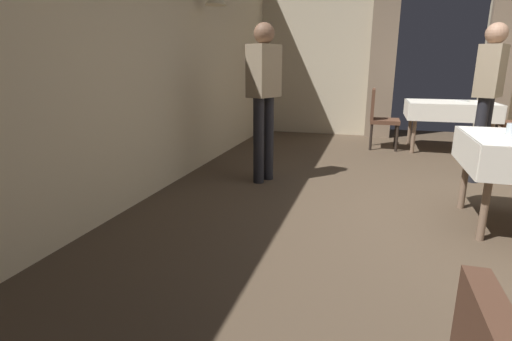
# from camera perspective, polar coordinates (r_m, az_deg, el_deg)

# --- Properties ---
(ground) EXTENTS (10.08, 10.08, 0.00)m
(ground) POSITION_cam_1_polar(r_m,az_deg,el_deg) (3.80, 31.37, -7.01)
(ground) COLOR #4C3D2D
(wall_left) EXTENTS (0.49, 8.40, 3.00)m
(wall_left) POSITION_cam_1_polar(r_m,az_deg,el_deg) (4.05, -16.57, 17.60)
(wall_left) COLOR beige
(wall_left) RESTS_ON ground
(wall_back) EXTENTS (6.40, 0.27, 3.00)m
(wall_back) POSITION_cam_1_polar(r_m,az_deg,el_deg) (7.68, 25.19, 15.48)
(wall_back) COLOR beige
(wall_back) RESTS_ON ground
(dining_table_far) EXTENTS (1.26, 0.92, 0.75)m
(dining_table_far) POSITION_cam_1_polar(r_m,az_deg,el_deg) (6.68, 26.49, 8.14)
(dining_table_far) COLOR #7A604C
(dining_table_far) RESTS_ON ground
(chair_far_left) EXTENTS (0.44, 0.44, 0.93)m
(chair_far_left) POSITION_cam_1_polar(r_m,az_deg,el_deg) (6.49, 17.60, 7.62)
(chair_far_left) COLOR black
(chair_far_left) RESTS_ON ground
(glass_mid_b) EXTENTS (0.07, 0.07, 0.12)m
(glass_mid_b) POSITION_cam_1_polar(r_m,az_deg,el_deg) (3.53, 33.21, 4.84)
(glass_mid_b) COLOR silver
(glass_mid_b) RESTS_ON dining_table_mid
(plate_mid_c) EXTENTS (0.22, 0.22, 0.01)m
(plate_mid_c) POSITION_cam_1_polar(r_m,az_deg,el_deg) (3.80, 31.48, 4.85)
(plate_mid_c) COLOR white
(plate_mid_c) RESTS_ON dining_table_mid
(glass_far_a) EXTENTS (0.07, 0.07, 0.11)m
(glass_far_a) POSITION_cam_1_polar(r_m,az_deg,el_deg) (6.44, 30.78, 8.75)
(glass_far_a) COLOR silver
(glass_far_a) RESTS_ON dining_table_far
(plate_far_b) EXTENTS (0.21, 0.21, 0.01)m
(plate_far_b) POSITION_cam_1_polar(r_m,az_deg,el_deg) (6.88, 27.83, 9.00)
(plate_far_b) COLOR white
(plate_far_b) RESTS_ON dining_table_far
(plate_far_c) EXTENTS (0.18, 0.18, 0.01)m
(plate_far_c) POSITION_cam_1_polar(r_m,az_deg,el_deg) (6.90, 30.07, 8.74)
(plate_far_c) COLOR white
(plate_far_c) RESTS_ON dining_table_far
(person_waiter_by_doorway) EXTENTS (0.36, 0.42, 1.72)m
(person_waiter_by_doorway) POSITION_cam_1_polar(r_m,az_deg,el_deg) (5.02, 30.75, 10.05)
(person_waiter_by_doorway) COLOR black
(person_waiter_by_doorway) RESTS_ON ground
(person_diner_standing_aside) EXTENTS (0.34, 0.42, 1.72)m
(person_diner_standing_aside) POSITION_cam_1_polar(r_m,az_deg,el_deg) (4.33, 1.15, 11.63)
(person_diner_standing_aside) COLOR black
(person_diner_standing_aside) RESTS_ON ground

